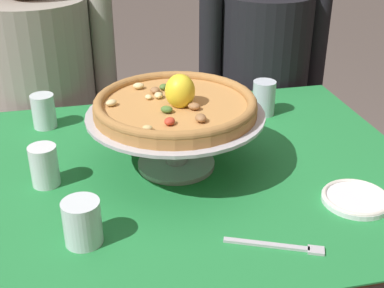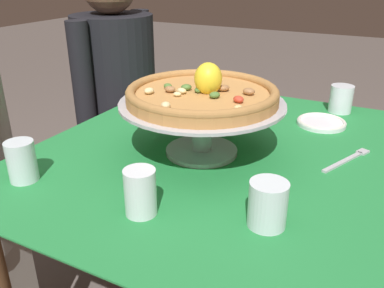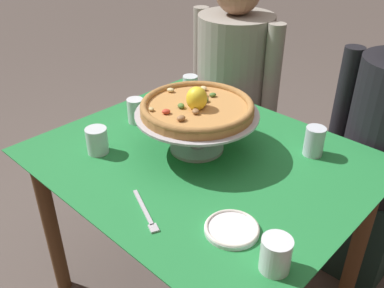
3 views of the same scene
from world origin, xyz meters
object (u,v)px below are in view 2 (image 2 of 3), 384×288
at_px(water_glass_back_right, 177,93).
at_px(dinner_fork, 349,159).
at_px(pizza_stand, 202,117).
at_px(pizza, 202,93).
at_px(water_glass_side_left, 140,195).
at_px(diner_right, 119,113).
at_px(water_glass_back_left, 22,163).
at_px(water_glass_front_left, 268,206).
at_px(water_glass_front_right, 341,101).
at_px(side_plate, 321,122).

xyz_separation_m(water_glass_back_right, dinner_fork, (-0.18, -0.62, -0.04)).
distance_m(pizza_stand, dinner_fork, 0.40).
height_order(pizza, water_glass_side_left, pizza).
distance_m(dinner_fork, diner_right, 1.05).
bearing_deg(diner_right, water_glass_back_left, -157.48).
relative_size(water_glass_front_left, dinner_fork, 0.50).
xyz_separation_m(pizza, water_glass_front_right, (0.52, -0.28, -0.13)).
height_order(water_glass_back_left, diner_right, diner_right).
relative_size(pizza_stand, side_plate, 2.83).
distance_m(pizza, dinner_fork, 0.42).
bearing_deg(side_plate, water_glass_back_right, 94.76).
bearing_deg(pizza, water_glass_front_left, -132.68).
bearing_deg(water_glass_front_right, water_glass_back_right, 110.52).
height_order(water_glass_front_right, dinner_fork, water_glass_front_right).
bearing_deg(water_glass_back_right, side_plate, -85.24).
height_order(water_glass_back_left, water_glass_side_left, same).
distance_m(water_glass_front_right, diner_right, 0.93).
relative_size(water_glass_front_left, water_glass_front_right, 1.01).
xyz_separation_m(water_glass_front_right, side_plate, (-0.16, 0.03, -0.03)).
relative_size(water_glass_back_right, diner_right, 0.09).
relative_size(water_glass_front_right, water_glass_back_left, 0.95).
bearing_deg(water_glass_side_left, pizza_stand, 3.22).
bearing_deg(dinner_fork, side_plate, 26.97).
height_order(water_glass_front_right, water_glass_back_left, water_glass_back_left).
relative_size(water_glass_front_right, diner_right, 0.08).
distance_m(pizza, water_glass_side_left, 0.34).
bearing_deg(diner_right, water_glass_side_left, -139.92).
relative_size(pizza_stand, diner_right, 0.35).
height_order(water_glass_back_left, dinner_fork, water_glass_back_left).
bearing_deg(pizza, dinner_fork, -69.21).
xyz_separation_m(water_glass_side_left, side_plate, (0.68, -0.23, -0.03)).
height_order(pizza_stand, water_glass_back_left, pizza_stand).
relative_size(pizza_stand, water_glass_front_right, 4.63).
bearing_deg(pizza_stand, diner_right, 54.25).
relative_size(pizza, side_plate, 2.57).
relative_size(water_glass_back_right, dinner_fork, 0.56).
bearing_deg(dinner_fork, water_glass_back_left, 124.82).
bearing_deg(water_glass_side_left, water_glass_front_right, -17.21).
bearing_deg(water_glass_front_left, dinner_fork, -15.30).
distance_m(water_glass_front_right, water_glass_side_left, 0.87).
height_order(water_glass_front_right, side_plate, water_glass_front_right).
bearing_deg(dinner_fork, water_glass_side_left, 142.89).
relative_size(water_glass_front_right, side_plate, 0.61).
bearing_deg(water_glass_side_left, diner_right, 40.08).
relative_size(side_plate, dinner_fork, 0.80).
bearing_deg(water_glass_back_left, side_plate, -38.75).
distance_m(water_glass_front_left, diner_right, 1.14).
bearing_deg(water_glass_front_left, pizza, 47.32).
distance_m(water_glass_back_right, dinner_fork, 0.64).
bearing_deg(water_glass_back_left, pizza, -43.17).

